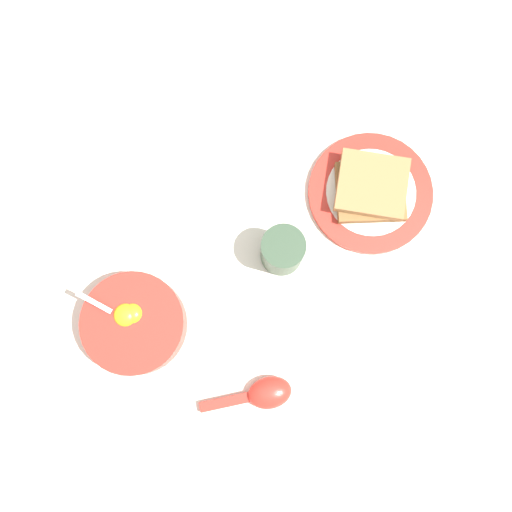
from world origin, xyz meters
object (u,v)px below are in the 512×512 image
toast_sandwich (371,188)px  drinking_cup (283,250)px  egg_bowl (134,324)px  soup_spoon (263,394)px  toast_plate (370,193)px

toast_sandwich → drinking_cup: (0.03, -0.16, 0.01)m
egg_bowl → soup_spoon: bearing=37.1°
toast_plate → soup_spoon: soup_spoon is taller
toast_plate → drinking_cup: 0.17m
toast_plate → toast_sandwich: toast_sandwich is taller
toast_sandwich → soup_spoon: toast_sandwich is taller
toast_sandwich → drinking_cup: size_ratio=1.71×
toast_plate → toast_sandwich: 0.02m
soup_spoon → drinking_cup: bearing=147.6°
soup_spoon → egg_bowl: bearing=-142.9°
toast_sandwich → drinking_cup: drinking_cup is taller
egg_bowl → toast_sandwich: 0.41m
toast_plate → soup_spoon: bearing=-53.3°
egg_bowl → toast_sandwich: size_ratio=1.07×
egg_bowl → toast_plate: egg_bowl is taller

